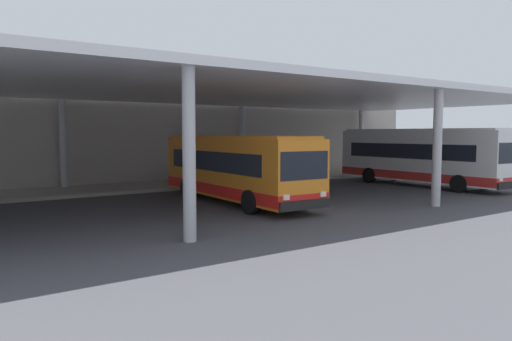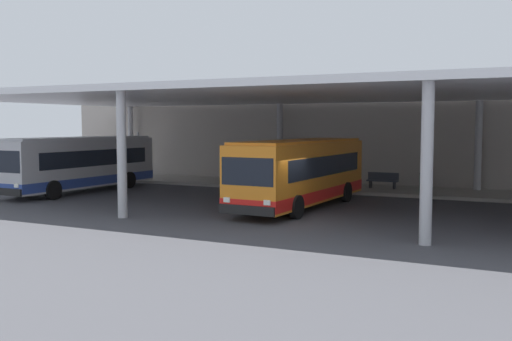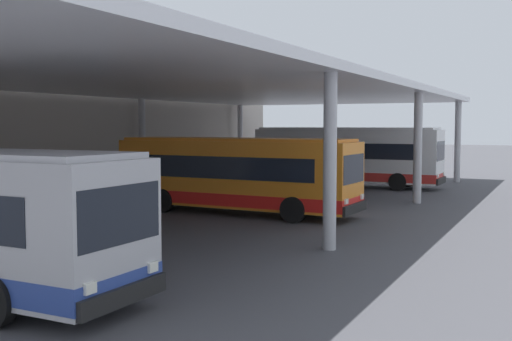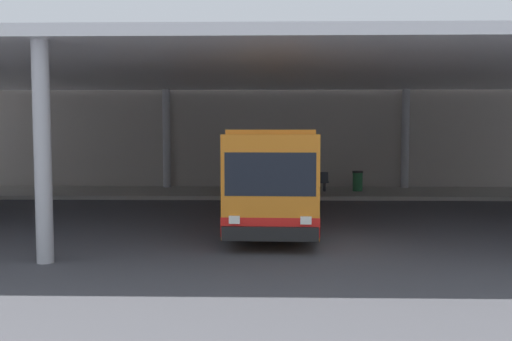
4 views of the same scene
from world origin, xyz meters
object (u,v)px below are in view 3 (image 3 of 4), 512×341
Objects in this scene: bus_second_bay at (235,174)px; trash_bin at (137,182)px; bench_waiting at (110,186)px; bus_middle_bay at (346,156)px.

trash_bin is at bearing 63.33° from bus_second_bay.
bench_waiting is 1.84× the size of trash_bin.
bench_waiting is 2.34m from trash_bin.
bench_waiting is (-11.58, 8.66, -1.18)m from bus_middle_bay.
trash_bin is at bearing 1.45° from bench_waiting.
bus_second_bay reaches higher than bench_waiting.
trash_bin reaches higher than bench_waiting.
bus_middle_bay is 11.59× the size of trash_bin.
bus_middle_bay is 6.31× the size of bench_waiting.
bus_middle_bay is at bearing -36.78° from bench_waiting.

